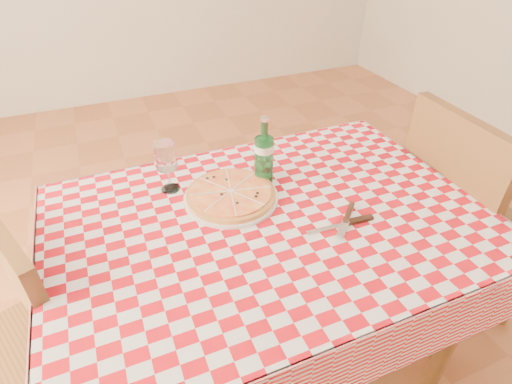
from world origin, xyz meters
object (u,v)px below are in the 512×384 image
Objects in this scene: chair_near at (458,213)px; wine_glass at (167,167)px; dining_table at (269,242)px; chair_far at (10,343)px; water_bottle at (264,151)px; pizza_plate at (231,194)px.

chair_near is 1.10m from wine_glass.
chair_far is (-0.79, 0.06, -0.16)m from dining_table.
water_bottle is (0.85, 0.13, 0.38)m from chair_far.
wine_glass is at bearing 166.47° from chair_near.
pizza_plate is at bearing 171.46° from chair_near.
chair_near is 0.90m from pizza_plate.
chair_far is at bearing -174.10° from pizza_plate.
chair_far is 0.94m from water_bottle.
dining_table is at bearing -60.65° from pizza_plate.
wine_glass reaches higher than chair_far.
pizza_plate is (-0.85, 0.17, 0.22)m from chair_near.
wine_glass reaches higher than pizza_plate.
chair_near is 0.81m from water_bottle.
dining_table is 1.38× the size of chair_far.
chair_far is at bearing -159.80° from wine_glass.
chair_near reaches higher than wine_glass.
pizza_plate is at bearing -159.03° from water_bottle.
chair_far is at bearing 179.23° from chair_near.
chair_near is at bearing 154.75° from chair_far.
water_bottle reaches higher than dining_table.
wine_glass is at bearing 132.75° from dining_table.
chair_far is at bearing 175.64° from dining_table.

